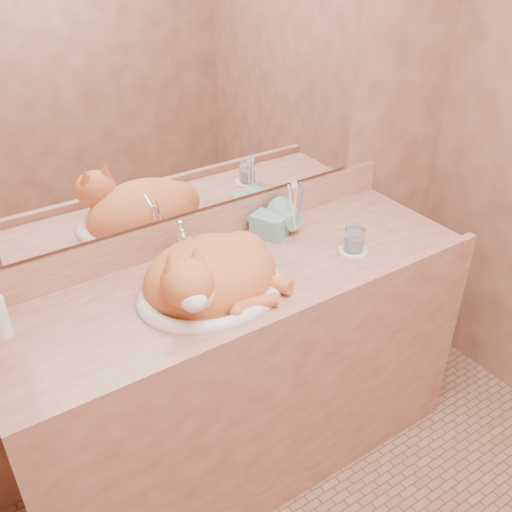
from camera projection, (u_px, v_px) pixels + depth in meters
wall_back at (195, 132)px, 1.81m from camera, size 2.40×0.02×2.50m
vanity_counter at (244, 374)px, 2.06m from camera, size 1.60×0.55×0.85m
mirror at (194, 89)px, 1.73m from camera, size 1.30×0.02×0.80m
sink_basin at (210, 274)px, 1.72m from camera, size 0.54×0.48×0.14m
faucet at (183, 247)px, 1.84m from camera, size 0.07×0.12×0.16m
cat at (209, 273)px, 1.72m from camera, size 0.46×0.39×0.24m
soap_dispenser at (284, 217)px, 1.98m from camera, size 0.11×0.11×0.18m
toothbrush_cup at (295, 224)px, 2.01m from camera, size 0.12×0.12×0.11m
toothbrushes at (296, 205)px, 1.97m from camera, size 0.04×0.04×0.22m
saucer at (353, 251)px, 1.96m from camera, size 0.10×0.10×0.01m
water_glass at (354, 240)px, 1.93m from camera, size 0.07×0.07×0.08m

